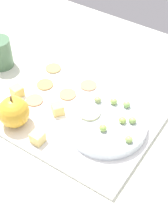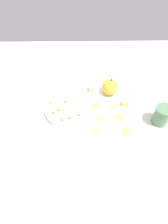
% 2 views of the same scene
% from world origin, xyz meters
% --- Properties ---
extents(table, '(1.41, 0.99, 0.05)m').
position_xyz_m(table, '(0.00, 0.00, 0.02)').
color(table, silver).
rests_on(table, ground).
extents(platter, '(0.38, 0.29, 0.01)m').
position_xyz_m(platter, '(0.02, -0.04, 0.05)').
color(platter, white).
rests_on(platter, table).
extents(serving_dish, '(0.19, 0.19, 0.02)m').
position_xyz_m(serving_dish, '(-0.06, -0.04, 0.07)').
color(serving_dish, silver).
rests_on(serving_dish, platter).
extents(apple_whole, '(0.07, 0.07, 0.07)m').
position_xyz_m(apple_whole, '(0.13, 0.07, 0.09)').
color(apple_whole, gold).
rests_on(apple_whole, platter).
extents(apple_stem, '(0.01, 0.01, 0.01)m').
position_xyz_m(apple_stem, '(0.13, 0.07, 0.14)').
color(apple_stem, brown).
rests_on(apple_stem, apple_whole).
extents(cheese_cube_0, '(0.03, 0.03, 0.03)m').
position_xyz_m(cheese_cube_0, '(0.19, -0.01, 0.07)').
color(cheese_cube_0, '#E8D167').
rests_on(cheese_cube_0, platter).
extents(cheese_cube_1, '(0.03, 0.03, 0.03)m').
position_xyz_m(cheese_cube_1, '(0.05, 0.08, 0.07)').
color(cheese_cube_1, '#E4C76F').
rests_on(cheese_cube_1, platter).
extents(cheese_cube_2, '(0.04, 0.04, 0.03)m').
position_xyz_m(cheese_cube_2, '(0.06, -0.02, 0.07)').
color(cheese_cube_2, '#EFC96A').
rests_on(cheese_cube_2, platter).
extents(cracker_0, '(0.04, 0.04, 0.00)m').
position_xyz_m(cracker_0, '(0.15, -0.08, 0.06)').
color(cracker_0, '#B2834C').
rests_on(cracker_0, platter).
extents(cracker_1, '(0.04, 0.04, 0.00)m').
position_xyz_m(cracker_1, '(0.17, -0.14, 0.06)').
color(cracker_1, tan).
rests_on(cracker_1, platter).
extents(cracker_2, '(0.04, 0.04, 0.00)m').
position_xyz_m(cracker_2, '(0.08, -0.08, 0.06)').
color(cracker_2, tan).
rests_on(cracker_2, platter).
extents(cracker_3, '(0.04, 0.04, 0.00)m').
position_xyz_m(cracker_3, '(0.05, -0.14, 0.06)').
color(cracker_3, tan).
rests_on(cracker_3, platter).
extents(cracker_4, '(0.04, 0.04, 0.00)m').
position_xyz_m(cracker_4, '(0.14, -0.02, 0.06)').
color(cracker_4, tan).
rests_on(cracker_4, platter).
extents(grape_0, '(0.02, 0.02, 0.02)m').
position_xyz_m(grape_0, '(-0.05, -0.10, 0.09)').
color(grape_0, '#9BBF5C').
rests_on(grape_0, serving_dish).
extents(grape_1, '(0.02, 0.02, 0.01)m').
position_xyz_m(grape_1, '(-0.11, -0.07, 0.09)').
color(grape_1, '#8AB159').
rests_on(grape_1, serving_dish).
extents(grape_2, '(0.02, 0.02, 0.01)m').
position_xyz_m(grape_2, '(-0.13, -0.01, 0.09)').
color(grape_2, '#90B457').
rests_on(grape_2, serving_dish).
extents(grape_3, '(0.02, 0.02, 0.01)m').
position_xyz_m(grape_3, '(-0.09, -0.05, 0.09)').
color(grape_3, '#98B750').
rests_on(grape_3, serving_dish).
extents(grape_4, '(0.02, 0.02, 0.01)m').
position_xyz_m(grape_4, '(-0.01, -0.08, 0.09)').
color(grape_4, '#96AC60').
rests_on(grape_4, serving_dish).
extents(grape_5, '(0.02, 0.02, 0.02)m').
position_xyz_m(grape_5, '(-0.07, -0.01, 0.09)').
color(grape_5, '#99C454').
rests_on(grape_5, serving_dish).
extents(grape_6, '(0.02, 0.02, 0.02)m').
position_xyz_m(grape_6, '(-0.08, -0.10, 0.09)').
color(grape_6, '#8EC062').
rests_on(grape_6, serving_dish).
extents(apple_slice_0, '(0.05, 0.05, 0.01)m').
position_xyz_m(apple_slice_0, '(-0.01, -0.04, 0.09)').
color(apple_slice_0, beige).
rests_on(apple_slice_0, serving_dish).
extents(cup, '(0.10, 0.07, 0.08)m').
position_xyz_m(cup, '(0.32, -0.09, 0.09)').
color(cup, '#486C4C').
rests_on(cup, table).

